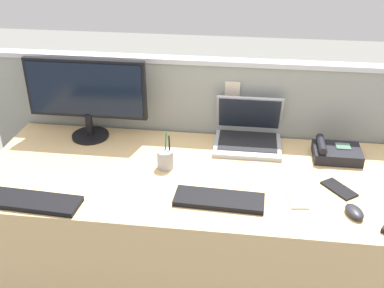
{
  "coord_description": "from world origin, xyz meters",
  "views": [
    {
      "loc": [
        0.23,
        -1.72,
        1.85
      ],
      "look_at": [
        0.0,
        0.05,
        0.88
      ],
      "focal_mm": 43.24,
      "sensor_mm": 36.0,
      "label": 1
    }
  ],
  "objects_px": {
    "desktop_monitor": "(86,93)",
    "cell_phone_black_slab": "(339,189)",
    "laptop": "(248,133)",
    "keyboard_spare": "(26,201)",
    "computer_mouse_right_hand": "(354,212)",
    "cell_phone_white_slab": "(298,199)",
    "pen_cup": "(165,159)",
    "desk_phone": "(335,152)",
    "keyboard_main": "(219,200)"
  },
  "relations": [
    {
      "from": "desktop_monitor",
      "to": "cell_phone_black_slab",
      "type": "bearing_deg",
      "value": -15.82
    },
    {
      "from": "desktop_monitor",
      "to": "laptop",
      "type": "bearing_deg",
      "value": 2.61
    },
    {
      "from": "laptop",
      "to": "keyboard_spare",
      "type": "height_order",
      "value": "laptop"
    },
    {
      "from": "computer_mouse_right_hand",
      "to": "cell_phone_white_slab",
      "type": "distance_m",
      "value": 0.22
    },
    {
      "from": "keyboard_spare",
      "to": "pen_cup",
      "type": "distance_m",
      "value": 0.61
    },
    {
      "from": "pen_cup",
      "to": "cell_phone_white_slab",
      "type": "bearing_deg",
      "value": -17.41
    },
    {
      "from": "desktop_monitor",
      "to": "laptop",
      "type": "distance_m",
      "value": 0.82
    },
    {
      "from": "desktop_monitor",
      "to": "desk_phone",
      "type": "relative_size",
      "value": 2.75
    },
    {
      "from": "desktop_monitor",
      "to": "desk_phone",
      "type": "distance_m",
      "value": 1.22
    },
    {
      "from": "keyboard_main",
      "to": "cell_phone_black_slab",
      "type": "relative_size",
      "value": 2.39
    },
    {
      "from": "desktop_monitor",
      "to": "cell_phone_white_slab",
      "type": "bearing_deg",
      "value": -23.26
    },
    {
      "from": "keyboard_main",
      "to": "computer_mouse_right_hand",
      "type": "height_order",
      "value": "computer_mouse_right_hand"
    },
    {
      "from": "desktop_monitor",
      "to": "pen_cup",
      "type": "relative_size",
      "value": 3.57
    },
    {
      "from": "keyboard_spare",
      "to": "computer_mouse_right_hand",
      "type": "relative_size",
      "value": 4.42
    },
    {
      "from": "desk_phone",
      "to": "keyboard_spare",
      "type": "height_order",
      "value": "desk_phone"
    },
    {
      "from": "desktop_monitor",
      "to": "keyboard_spare",
      "type": "bearing_deg",
      "value": -96.94
    },
    {
      "from": "cell_phone_black_slab",
      "to": "desk_phone",
      "type": "bearing_deg",
      "value": 48.88
    },
    {
      "from": "desk_phone",
      "to": "cell_phone_white_slab",
      "type": "relative_size",
      "value": 1.7
    },
    {
      "from": "laptop",
      "to": "pen_cup",
      "type": "bearing_deg",
      "value": -141.4
    },
    {
      "from": "keyboard_spare",
      "to": "cell_phone_black_slab",
      "type": "distance_m",
      "value": 1.28
    },
    {
      "from": "keyboard_spare",
      "to": "cell_phone_white_slab",
      "type": "bearing_deg",
      "value": 11.8
    },
    {
      "from": "pen_cup",
      "to": "keyboard_main",
      "type": "bearing_deg",
      "value": -41.87
    },
    {
      "from": "desktop_monitor",
      "to": "keyboard_main",
      "type": "bearing_deg",
      "value": -35.06
    },
    {
      "from": "desk_phone",
      "to": "keyboard_spare",
      "type": "bearing_deg",
      "value": -157.55
    },
    {
      "from": "laptop",
      "to": "keyboard_main",
      "type": "xyz_separation_m",
      "value": [
        -0.1,
        -0.52,
        -0.04
      ]
    },
    {
      "from": "computer_mouse_right_hand",
      "to": "pen_cup",
      "type": "height_order",
      "value": "pen_cup"
    },
    {
      "from": "pen_cup",
      "to": "cell_phone_black_slab",
      "type": "relative_size",
      "value": 1.1
    },
    {
      "from": "computer_mouse_right_hand",
      "to": "cell_phone_black_slab",
      "type": "xyz_separation_m",
      "value": [
        -0.03,
        0.17,
        -0.01
      ]
    },
    {
      "from": "cell_phone_white_slab",
      "to": "laptop",
      "type": "bearing_deg",
      "value": 109.17
    },
    {
      "from": "desktop_monitor",
      "to": "computer_mouse_right_hand",
      "type": "distance_m",
      "value": 1.34
    },
    {
      "from": "laptop",
      "to": "cell_phone_black_slab",
      "type": "distance_m",
      "value": 0.54
    },
    {
      "from": "laptop",
      "to": "computer_mouse_right_hand",
      "type": "height_order",
      "value": "laptop"
    },
    {
      "from": "desk_phone",
      "to": "keyboard_main",
      "type": "xyz_separation_m",
      "value": [
        -0.51,
        -0.42,
        -0.02
      ]
    },
    {
      "from": "desk_phone",
      "to": "keyboard_main",
      "type": "bearing_deg",
      "value": -140.56
    },
    {
      "from": "cell_phone_black_slab",
      "to": "cell_phone_white_slab",
      "type": "bearing_deg",
      "value": 171.96
    },
    {
      "from": "desk_phone",
      "to": "cell_phone_black_slab",
      "type": "distance_m",
      "value": 0.27
    },
    {
      "from": "laptop",
      "to": "desk_phone",
      "type": "distance_m",
      "value": 0.42
    },
    {
      "from": "cell_phone_white_slab",
      "to": "cell_phone_black_slab",
      "type": "height_order",
      "value": "same"
    },
    {
      "from": "desktop_monitor",
      "to": "keyboard_spare",
      "type": "relative_size",
      "value": 1.35
    },
    {
      "from": "keyboard_spare",
      "to": "computer_mouse_right_hand",
      "type": "xyz_separation_m",
      "value": [
        1.29,
        0.09,
        0.01
      ]
    },
    {
      "from": "desk_phone",
      "to": "laptop",
      "type": "bearing_deg",
      "value": 165.87
    },
    {
      "from": "desk_phone",
      "to": "cell_phone_black_slab",
      "type": "relative_size",
      "value": 1.43
    },
    {
      "from": "keyboard_spare",
      "to": "pen_cup",
      "type": "bearing_deg",
      "value": 37.4
    },
    {
      "from": "desktop_monitor",
      "to": "desk_phone",
      "type": "xyz_separation_m",
      "value": [
        1.2,
        -0.07,
        -0.21
      ]
    },
    {
      "from": "keyboard_main",
      "to": "keyboard_spare",
      "type": "bearing_deg",
      "value": -169.71
    },
    {
      "from": "computer_mouse_right_hand",
      "to": "keyboard_main",
      "type": "bearing_deg",
      "value": 159.74
    },
    {
      "from": "desk_phone",
      "to": "keyboard_main",
      "type": "height_order",
      "value": "desk_phone"
    },
    {
      "from": "keyboard_main",
      "to": "cell_phone_black_slab",
      "type": "distance_m",
      "value": 0.51
    },
    {
      "from": "keyboard_main",
      "to": "pen_cup",
      "type": "bearing_deg",
      "value": 140.43
    },
    {
      "from": "keyboard_main",
      "to": "computer_mouse_right_hand",
      "type": "xyz_separation_m",
      "value": [
        0.52,
        -0.02,
        0.01
      ]
    }
  ]
}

